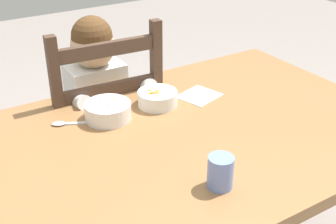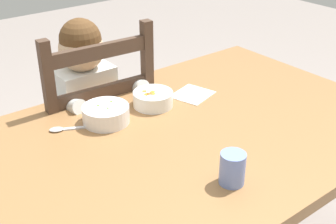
{
  "view_description": "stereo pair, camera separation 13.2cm",
  "coord_description": "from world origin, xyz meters",
  "px_view_note": "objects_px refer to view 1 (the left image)",
  "views": [
    {
      "loc": [
        -0.7,
        -0.99,
        1.42
      ],
      "look_at": [
        -0.05,
        0.06,
        0.75
      ],
      "focal_mm": 47.86,
      "sensor_mm": 36.0,
      "label": 1
    },
    {
      "loc": [
        -0.81,
        -0.91,
        1.42
      ],
      "look_at": [
        -0.05,
        0.06,
        0.75
      ],
      "focal_mm": 47.86,
      "sensor_mm": 36.0,
      "label": 2
    }
  ],
  "objects_px": {
    "dining_table": "(190,155)",
    "bowl_of_peas": "(108,111)",
    "bowl_of_carrots": "(158,98)",
    "spoon": "(65,123)",
    "dining_chair": "(101,136)",
    "child_figure": "(100,98)",
    "drinking_cup": "(220,172)"
  },
  "relations": [
    {
      "from": "bowl_of_peas",
      "to": "bowl_of_carrots",
      "type": "height_order",
      "value": "bowl_of_peas"
    },
    {
      "from": "child_figure",
      "to": "drinking_cup",
      "type": "relative_size",
      "value": 10.79
    },
    {
      "from": "bowl_of_carrots",
      "to": "child_figure",
      "type": "bearing_deg",
      "value": 107.84
    },
    {
      "from": "dining_chair",
      "to": "bowl_of_peas",
      "type": "bearing_deg",
      "value": -106.94
    },
    {
      "from": "bowl_of_peas",
      "to": "dining_chair",
      "type": "bearing_deg",
      "value": 73.06
    },
    {
      "from": "bowl_of_carrots",
      "to": "bowl_of_peas",
      "type": "bearing_deg",
      "value": 180.0
    },
    {
      "from": "dining_table",
      "to": "child_figure",
      "type": "height_order",
      "value": "child_figure"
    },
    {
      "from": "dining_table",
      "to": "dining_chair",
      "type": "height_order",
      "value": "dining_chair"
    },
    {
      "from": "dining_table",
      "to": "drinking_cup",
      "type": "relative_size",
      "value": 15.21
    },
    {
      "from": "bowl_of_carrots",
      "to": "spoon",
      "type": "distance_m",
      "value": 0.33
    },
    {
      "from": "child_figure",
      "to": "bowl_of_carrots",
      "type": "xyz_separation_m",
      "value": [
        0.09,
        -0.29,
        0.1
      ]
    },
    {
      "from": "bowl_of_peas",
      "to": "bowl_of_carrots",
      "type": "distance_m",
      "value": 0.19
    },
    {
      "from": "dining_table",
      "to": "bowl_of_peas",
      "type": "distance_m",
      "value": 0.3
    },
    {
      "from": "child_figure",
      "to": "bowl_of_carrots",
      "type": "height_order",
      "value": "child_figure"
    },
    {
      "from": "dining_table",
      "to": "bowl_of_peas",
      "type": "xyz_separation_m",
      "value": [
        -0.19,
        0.21,
        0.12
      ]
    },
    {
      "from": "dining_table",
      "to": "spoon",
      "type": "relative_size",
      "value": 10.17
    },
    {
      "from": "dining_table",
      "to": "bowl_of_peas",
      "type": "height_order",
      "value": "bowl_of_peas"
    },
    {
      "from": "bowl_of_peas",
      "to": "spoon",
      "type": "relative_size",
      "value": 1.14
    },
    {
      "from": "spoon",
      "to": "drinking_cup",
      "type": "distance_m",
      "value": 0.57
    },
    {
      "from": "dining_table",
      "to": "spoon",
      "type": "height_order",
      "value": "spoon"
    },
    {
      "from": "spoon",
      "to": "dining_chair",
      "type": "bearing_deg",
      "value": 48.94
    },
    {
      "from": "dining_chair",
      "to": "bowl_of_carrots",
      "type": "relative_size",
      "value": 6.93
    },
    {
      "from": "dining_table",
      "to": "bowl_of_peas",
      "type": "bearing_deg",
      "value": 132.48
    },
    {
      "from": "dining_table",
      "to": "spoon",
      "type": "bearing_deg",
      "value": 143.03
    },
    {
      "from": "child_figure",
      "to": "bowl_of_peas",
      "type": "distance_m",
      "value": 0.32
    },
    {
      "from": "bowl_of_peas",
      "to": "drinking_cup",
      "type": "bearing_deg",
      "value": -79.58
    },
    {
      "from": "bowl_of_peas",
      "to": "spoon",
      "type": "distance_m",
      "value": 0.14
    },
    {
      "from": "dining_table",
      "to": "dining_chair",
      "type": "relative_size",
      "value": 1.41
    },
    {
      "from": "bowl_of_peas",
      "to": "drinking_cup",
      "type": "relative_size",
      "value": 1.71
    },
    {
      "from": "child_figure",
      "to": "spoon",
      "type": "height_order",
      "value": "child_figure"
    },
    {
      "from": "drinking_cup",
      "to": "dining_table",
      "type": "bearing_deg",
      "value": 69.98
    },
    {
      "from": "dining_chair",
      "to": "bowl_of_carrots",
      "type": "distance_m",
      "value": 0.42
    }
  ]
}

